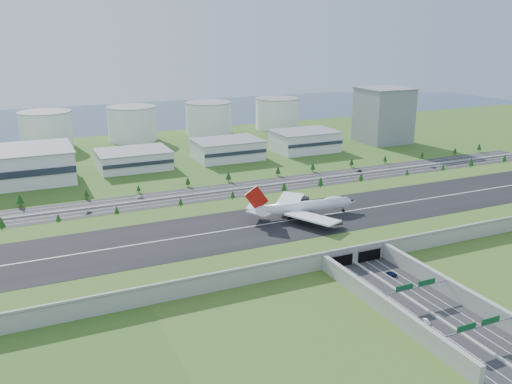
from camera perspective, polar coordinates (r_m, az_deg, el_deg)
name	(u,v)px	position (r m, az deg, el deg)	size (l,w,h in m)	color
ground	(306,231)	(319.15, 5.28, -4.11)	(1200.00, 1200.00, 0.00)	#335019
airfield_deck	(306,224)	(317.63, 5.31, -3.42)	(520.00, 100.00, 9.20)	gray
underpass_road	(422,300)	(244.13, 17.03, -10.84)	(38.80, 120.40, 8.00)	#28282B
sign_gantry_near	(415,288)	(245.44, 16.42, -9.70)	(38.70, 0.70, 9.80)	gray
sign_gantry_far	(478,328)	(223.68, 22.34, -13.08)	(38.70, 0.70, 9.80)	gray
north_expressway	(243,189)	(399.95, -1.40, 0.34)	(560.00, 36.00, 0.12)	#28282B
tree_row	(247,182)	(400.25, -0.97, 1.04)	(495.87, 48.69, 8.42)	#3D2819
hangar_mid_a	(134,160)	(469.29, -12.77, 3.35)	(58.00, 42.00, 15.00)	silver
hangar_mid_b	(227,149)	(492.28, -3.04, 4.49)	(58.00, 42.00, 17.00)	silver
hangar_mid_c	(305,141)	(525.67, 5.14, 5.36)	(58.00, 42.00, 19.00)	silver
office_tower	(383,115)	(578.48, 13.26, 7.84)	(46.00, 46.00, 55.00)	gray
fuel_tank_a	(46,130)	(577.20, -21.20, 6.13)	(50.00, 50.00, 35.00)	white
fuel_tank_b	(132,124)	(587.60, -12.89, 7.01)	(50.00, 50.00, 35.00)	white
fuel_tank_c	(209,118)	(609.79, -5.00, 7.72)	(50.00, 50.00, 35.00)	white
fuel_tank_d	(277,114)	(642.54, 2.24, 8.24)	(50.00, 50.00, 35.00)	white
bay_water	(132,115)	(761.76, -12.87, 7.86)	(1200.00, 260.00, 0.06)	#31485F
boeing_747	(303,207)	(316.95, 4.94, -1.53)	(70.13, 65.98, 21.70)	white
car_0	(383,294)	(250.22, 13.20, -10.44)	(1.94, 4.82, 1.64)	silver
car_1	(427,321)	(234.19, 17.51, -12.86)	(1.46, 4.19, 1.38)	white
car_2	(391,274)	(270.80, 14.06, -8.33)	(2.56, 5.56, 1.54)	#0C153F
car_4	(89,212)	(362.96, -17.20, -2.05)	(1.79, 4.45, 1.51)	slate
car_5	(359,171)	(455.55, 10.81, 2.20)	(1.48, 4.24, 1.40)	black
car_6	(434,167)	(483.78, 18.19, 2.51)	(2.47, 5.35, 1.49)	#AAA9AD
car_7	(140,197)	(386.21, -12.16, -0.52)	(2.22, 5.47, 1.59)	white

